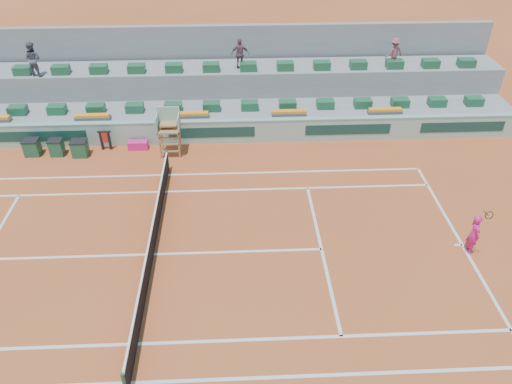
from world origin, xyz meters
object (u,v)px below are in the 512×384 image
player_bag (138,145)px  tennis_player (474,234)px  drink_cooler_a (80,148)px  umpire_chair (169,125)px

player_bag → tennis_player: tennis_player is taller
drink_cooler_a → tennis_player: tennis_player is taller
umpire_chair → tennis_player: umpire_chair is taller
player_bag → drink_cooler_a: size_ratio=1.16×
player_bag → tennis_player: bearing=-31.3°
player_bag → umpire_chair: umpire_chair is taller
umpire_chair → tennis_player: (11.99, -7.84, -0.69)m
drink_cooler_a → tennis_player: (16.46, -7.80, 0.43)m
player_bag → tennis_player: size_ratio=0.43×
drink_cooler_a → player_bag: bearing=11.1°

